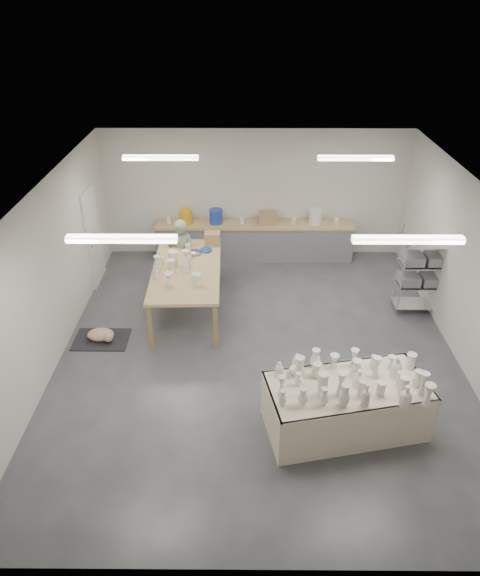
{
  "coord_description": "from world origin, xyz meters",
  "views": [
    {
      "loc": [
        -0.27,
        -7.35,
        5.7
      ],
      "look_at": [
        -0.32,
        0.47,
        1.05
      ],
      "focal_mm": 32.0,
      "sensor_mm": 36.0,
      "label": 1
    }
  ],
  "objects_px": {
    "drying_table": "(346,404)",
    "potter": "(182,254)",
    "red_stool": "(184,268)",
    "work_table": "(187,267)"
  },
  "relations": [
    {
      "from": "drying_table",
      "to": "work_table",
      "type": "relative_size",
      "value": 0.94
    },
    {
      "from": "potter",
      "to": "work_table",
      "type": "bearing_deg",
      "value": 102.88
    },
    {
      "from": "drying_table",
      "to": "work_table",
      "type": "height_order",
      "value": "work_table"
    },
    {
      "from": "red_stool",
      "to": "potter",
      "type": "bearing_deg",
      "value": -90.0
    },
    {
      "from": "drying_table",
      "to": "red_stool",
      "type": "relative_size",
      "value": 5.39
    },
    {
      "from": "potter",
      "to": "drying_table",
      "type": "bearing_deg",
      "value": 124.49
    },
    {
      "from": "drying_table",
      "to": "potter",
      "type": "bearing_deg",
      "value": 112.71
    },
    {
      "from": "potter",
      "to": "red_stool",
      "type": "bearing_deg",
      "value": -89.89
    },
    {
      "from": "drying_table",
      "to": "red_stool",
      "type": "height_order",
      "value": "drying_table"
    },
    {
      "from": "work_table",
      "to": "red_stool",
      "type": "bearing_deg",
      "value": 98.27
    }
  ]
}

